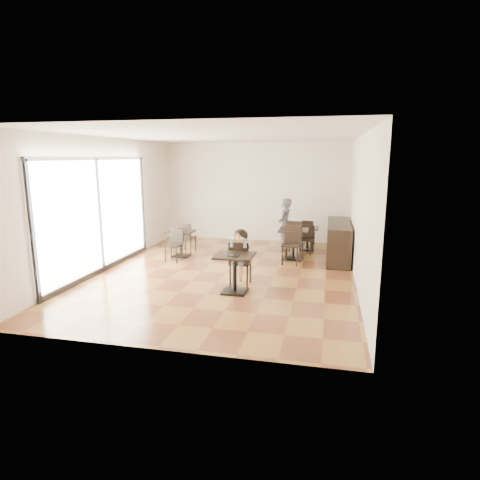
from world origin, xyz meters
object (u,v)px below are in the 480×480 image
(cafe_table_left, at_px, (181,244))
(chair_mid_b, at_px, (291,245))
(child, at_px, (240,257))
(child_table, at_px, (235,274))
(adult_patron, at_px, (285,225))
(chair_left_b, at_px, (174,245))
(cafe_table_mid, at_px, (293,244))
(cafe_table_back, at_px, (307,238))
(chair_mid_a, at_px, (295,237))
(chair_back_b, at_px, (306,240))
(child_chair, at_px, (240,263))
(chair_left_a, at_px, (188,237))
(chair_back_a, at_px, (308,233))

(cafe_table_left, bearing_deg, chair_mid_b, -3.08)
(child, bearing_deg, child_table, -90.00)
(adult_patron, xyz_separation_m, chair_left_b, (-2.74, -1.85, -0.35))
(cafe_table_mid, distance_m, cafe_table_back, 1.26)
(child_table, distance_m, chair_mid_a, 3.70)
(chair_mid_a, height_order, chair_back_b, chair_mid_a)
(chair_mid_a, relative_size, chair_left_b, 1.14)
(cafe_table_left, xyz_separation_m, cafe_table_back, (3.39, 1.60, -0.02))
(child, distance_m, cafe_table_back, 3.91)
(child_chair, relative_size, child, 0.79)
(child_chair, relative_size, chair_back_b, 1.18)
(cafe_table_left, bearing_deg, cafe_table_mid, 7.12)
(cafe_table_mid, relative_size, chair_left_a, 0.95)
(chair_back_b, bearing_deg, adult_patron, 168.94)
(child_table, height_order, chair_back_a, chair_back_a)
(child, distance_m, chair_left_b, 2.66)
(adult_patron, height_order, chair_back_b, adult_patron)
(chair_mid_a, xyz_separation_m, chair_left_b, (-3.08, -1.48, -0.06))
(child_table, distance_m, chair_back_a, 4.95)
(child, relative_size, cafe_table_back, 1.79)
(child, distance_m, chair_mid_b, 2.14)
(chair_left_b, bearing_deg, child_table, -38.20)
(chair_mid_b, relative_size, chair_left_b, 1.14)
(chair_back_b, bearing_deg, chair_back_a, 99.98)
(adult_patron, bearing_deg, chair_back_a, 152.57)
(chair_mid_a, bearing_deg, chair_back_b, -152.07)
(cafe_table_left, bearing_deg, chair_back_a, 32.34)
(chair_mid_a, height_order, chair_back_a, chair_mid_a)
(child_chair, distance_m, adult_patron, 3.46)
(chair_left_a, bearing_deg, chair_back_a, -148.76)
(chair_left_a, xyz_separation_m, chair_back_a, (3.39, 1.60, -0.02))
(cafe_table_left, relative_size, cafe_table_back, 1.06)
(cafe_table_mid, height_order, chair_back_a, cafe_table_mid)
(adult_patron, bearing_deg, chair_mid_a, 52.44)
(child, relative_size, adult_patron, 0.78)
(child, height_order, chair_mid_a, child)
(chair_mid_b, xyz_separation_m, chair_left_a, (-3.08, 0.72, -0.06))
(chair_left_a, distance_m, chair_back_b, 3.43)
(adult_patron, height_order, chair_mid_b, adult_patron)
(child, bearing_deg, adult_patron, 80.18)
(child_table, xyz_separation_m, chair_mid_b, (0.92, 2.48, 0.09))
(child_table, height_order, child_chair, child_chair)
(child_table, relative_size, chair_left_a, 0.93)
(adult_patron, xyz_separation_m, cafe_table_left, (-2.74, -1.30, -0.42))
(cafe_table_mid, distance_m, chair_mid_b, 0.56)
(child_table, height_order, cafe_table_back, child_table)
(chair_mid_a, xyz_separation_m, chair_left_a, (-3.08, -0.38, -0.06))
(child_table, bearing_deg, cafe_table_back, 73.75)
(chair_mid_b, xyz_separation_m, chair_back_a, (0.32, 2.31, -0.09))
(child, distance_m, cafe_table_mid, 2.65)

